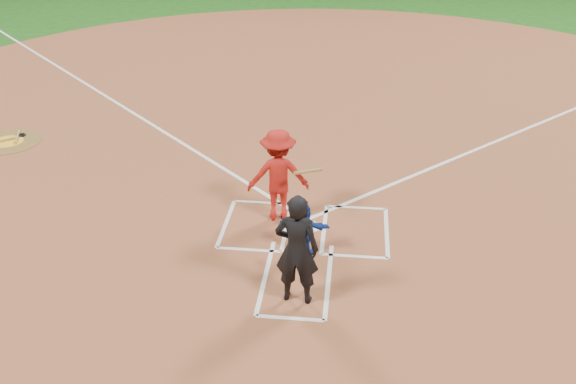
# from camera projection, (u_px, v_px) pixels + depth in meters

# --- Properties ---
(ground) EXTENTS (120.00, 120.00, 0.00)m
(ground) POSITION_uv_depth(u_px,v_px,m) (305.00, 228.00, 12.63)
(ground) COLOR #164B12
(ground) RESTS_ON ground
(home_plate_dirt) EXTENTS (28.00, 28.00, 0.01)m
(home_plate_dirt) POSITION_uv_depth(u_px,v_px,m) (324.00, 117.00, 17.90)
(home_plate_dirt) COLOR brown
(home_plate_dirt) RESTS_ON ground
(home_plate) EXTENTS (0.60, 0.60, 0.02)m
(home_plate) POSITION_uv_depth(u_px,v_px,m) (305.00, 227.00, 12.62)
(home_plate) COLOR white
(home_plate) RESTS_ON home_plate_dirt
(on_deck_circle) EXTENTS (1.70, 1.70, 0.01)m
(on_deck_circle) POSITION_uv_depth(u_px,v_px,m) (7.00, 142.00, 16.35)
(on_deck_circle) COLOR brown
(on_deck_circle) RESTS_ON home_plate_dirt
(on_deck_logo) EXTENTS (0.80, 0.80, 0.00)m
(on_deck_logo) POSITION_uv_depth(u_px,v_px,m) (7.00, 141.00, 16.35)
(on_deck_logo) COLOR yellow
(on_deck_logo) RESTS_ON on_deck_circle
(on_deck_bat_a) EXTENTS (0.36, 0.81, 0.06)m
(on_deck_bat_a) POSITION_uv_depth(u_px,v_px,m) (17.00, 137.00, 16.54)
(on_deck_bat_a) COLOR #A47F3C
(on_deck_bat_a) RESTS_ON on_deck_circle
(bat_weight_donut) EXTENTS (0.19, 0.19, 0.05)m
(bat_weight_donut) POSITION_uv_depth(u_px,v_px,m) (22.00, 135.00, 16.67)
(bat_weight_donut) COLOR black
(bat_weight_donut) RESTS_ON on_deck_circle
(catcher) EXTENTS (0.97, 0.42, 1.02)m
(catcher) POSITION_uv_depth(u_px,v_px,m) (303.00, 228.00, 11.62)
(catcher) COLOR #1538AD
(catcher) RESTS_ON home_plate_dirt
(umpire) EXTENTS (0.74, 0.51, 1.94)m
(umpire) POSITION_uv_depth(u_px,v_px,m) (297.00, 250.00, 10.16)
(umpire) COLOR black
(umpire) RESTS_ON home_plate_dirt
(chalk_markings) EXTENTS (28.35, 17.32, 0.01)m
(chalk_markings) POSITION_uv_depth(u_px,v_px,m) (322.00, 126.00, 17.27)
(chalk_markings) COLOR white
(chalk_markings) RESTS_ON home_plate_dirt
(batter_at_plate) EXTENTS (1.53, 0.97, 1.89)m
(batter_at_plate) POSITION_uv_depth(u_px,v_px,m) (278.00, 175.00, 12.56)
(batter_at_plate) COLOR #B01913
(batter_at_plate) RESTS_ON home_plate_dirt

